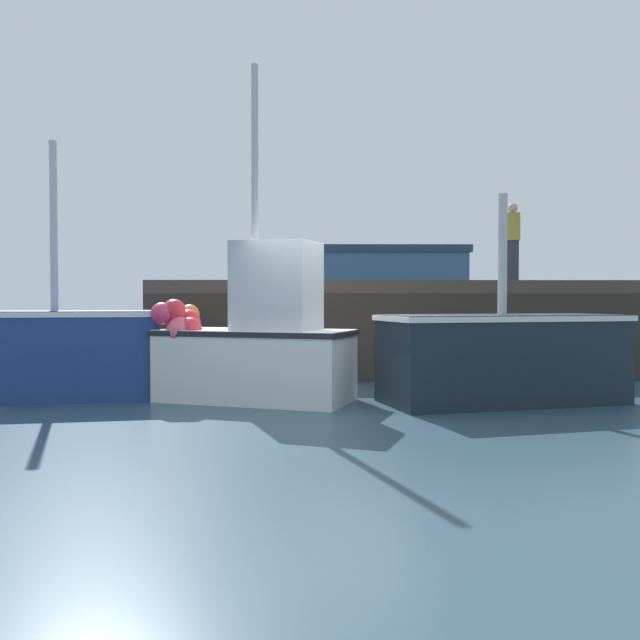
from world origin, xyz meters
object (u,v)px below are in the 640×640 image
object	(u,v)px
fishing_boat_near_right	(256,341)
dockworker	(512,243)
fishing_boat_near_left	(55,351)
fishing_boat_mid	(502,356)

from	to	relation	value
fishing_boat_near_right	dockworker	xyz separation A→B (m)	(5.38, 4.73, 1.92)
fishing_boat_near_left	fishing_boat_near_right	world-z (taller)	fishing_boat_near_right
fishing_boat_near_right	dockworker	world-z (taller)	fishing_boat_near_right
dockworker	fishing_boat_near_left	bearing A→B (deg)	-153.66
fishing_boat_near_left	fishing_boat_mid	xyz separation A→B (m)	(7.01, -0.68, -0.03)
fishing_boat_near_left	fishing_boat_mid	size ratio (longest dim) A/B	1.05
fishing_boat_near_right	dockworker	bearing A→B (deg)	41.32
fishing_boat_near_left	fishing_boat_mid	distance (m)	7.04
fishing_boat_near_left	fishing_boat_near_right	distance (m)	3.29
fishing_boat_near_left	fishing_boat_mid	bearing A→B (deg)	-5.57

